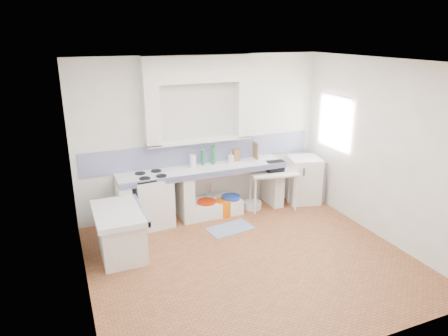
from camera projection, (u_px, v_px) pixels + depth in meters
name	position (u px, v px, depth m)	size (l,w,h in m)	color
floor	(250.00, 259.00, 5.98)	(4.50, 4.50, 0.00)	#9B5934
ceiling	(255.00, 62.00, 5.09)	(4.50, 4.50, 0.00)	white
wall_back	(202.00, 136.00, 7.29)	(4.50, 4.50, 0.00)	white
wall_front	(348.00, 232.00, 3.78)	(4.50, 4.50, 0.00)	white
wall_left	(77.00, 192.00, 4.71)	(4.50, 4.50, 0.00)	white
wall_right	(382.00, 151.00, 6.35)	(4.50, 4.50, 0.00)	white
alcove_mass	(198.00, 69.00, 6.77)	(1.90, 0.25, 0.45)	white
window_frame	(343.00, 122.00, 7.41)	(0.35, 0.86, 1.06)	#341F10
lace_valance	(339.00, 102.00, 7.23)	(0.01, 0.84, 0.24)	white
counter_slab	(203.00, 170.00, 7.16)	(3.00, 0.60, 0.08)	white
counter_lip	(209.00, 175.00, 6.91)	(3.00, 0.04, 0.10)	navy
counter_pier_left	(125.00, 206.00, 6.79)	(0.20, 0.55, 0.82)	white
counter_pier_mid	(185.00, 197.00, 7.17)	(0.20, 0.55, 0.82)	white
counter_pier_right	(273.00, 183.00, 7.81)	(0.20, 0.55, 0.82)	white
peninsula_top	(119.00, 213.00, 5.94)	(0.70, 1.10, 0.08)	white
peninsula_base	(121.00, 235.00, 6.05)	(0.60, 1.00, 0.62)	white
peninsula_lip	(141.00, 209.00, 6.06)	(0.04, 1.10, 0.10)	navy
backsplash	(203.00, 152.00, 7.37)	(4.27, 0.03, 0.40)	navy
stove	(152.00, 201.00, 6.94)	(0.61, 0.59, 0.87)	white
sink	(213.00, 207.00, 7.45)	(0.99, 0.53, 0.24)	white
side_table	(273.00, 190.00, 7.61)	(0.87, 0.48, 0.04)	white
fridge	(303.00, 180.00, 7.91)	(0.57, 0.57, 0.89)	white
bucket_red	(207.00, 209.00, 7.31)	(0.33, 0.33, 0.31)	red
bucket_orange	(224.00, 207.00, 7.39)	(0.31, 0.31, 0.29)	#E55D01
bucket_blue	(231.00, 204.00, 7.49)	(0.34, 0.34, 0.32)	#1B3CB1
basin_white	(252.00, 205.00, 7.69)	(0.34, 0.34, 0.13)	white
water_bottle_a	(206.00, 203.00, 7.54)	(0.09, 0.09, 0.32)	silver
water_bottle_b	(214.00, 203.00, 7.58)	(0.08, 0.08, 0.29)	silver
black_bag	(275.00, 166.00, 7.49)	(0.31, 0.18, 0.19)	black
green_bottle_a	(203.00, 157.00, 7.25)	(0.06, 0.06, 0.28)	#1A6831
green_bottle_b	(213.00, 155.00, 7.31)	(0.07, 0.07, 0.33)	#1A6831
knife_block	(236.00, 155.00, 7.49)	(0.11, 0.09, 0.22)	olive
cutting_board	(256.00, 150.00, 7.62)	(0.02, 0.23, 0.31)	olive
paper_towel	(193.00, 161.00, 7.16)	(0.11, 0.11, 0.22)	white
soap_bottle	(231.00, 157.00, 7.40)	(0.09, 0.10, 0.21)	white
rug	(230.00, 228.00, 6.90)	(0.76, 0.43, 0.01)	#304B7F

